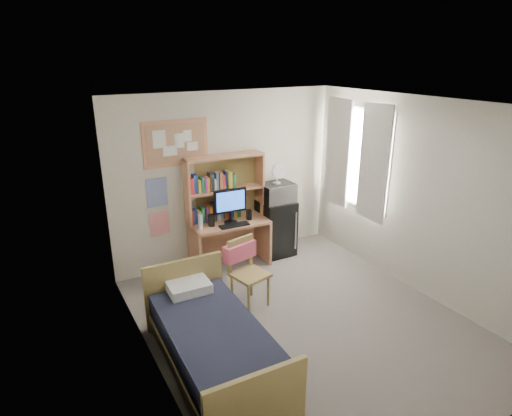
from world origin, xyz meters
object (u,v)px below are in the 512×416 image
bulletin_board (176,143)px  microwave (277,192)px  desk_chair (250,274)px  speaker_left (211,220)px  desk (230,243)px  desk_fan (277,174)px  mini_fridge (275,227)px  monitor (230,206)px  bed (215,347)px  speaker_right (249,215)px

bulletin_board → microwave: size_ratio=1.84×
desk_chair → speaker_left: size_ratio=4.97×
desk → desk_fan: size_ratio=3.78×
desk → desk_chair: size_ratio=1.28×
mini_fridge → monitor: size_ratio=1.69×
desk_chair → monitor: size_ratio=1.70×
speaker_left → desk_fan: bearing=5.8°
speaker_left → desk_fan: desk_fan is taller
bed → monitor: size_ratio=3.46×
monitor → microwave: (0.84, 0.07, 0.06)m
speaker_right → microwave: microwave is taller
monitor → bulletin_board: bearing=154.7°
speaker_left → speaker_right: speaker_left is taller
monitor → speaker_left: size_ratio=2.92×
mini_fridge → microwave: size_ratio=1.75×
desk → microwave: bearing=3.8°
mini_fridge → speaker_right: 0.65m
bulletin_board → monitor: bulletin_board is taller
monitor → desk: bearing=90.0°
microwave → speaker_left: bearing=-177.4°
bed → speaker_right: bearing=55.0°
speaker_left → bed: bearing=-110.1°
desk → desk_fan: desk_fan is taller
bulletin_board → mini_fridge: (1.49, -0.27, -1.47)m
monitor → speaker_right: 0.35m
mini_fridge → bed: mini_fridge is taller
bulletin_board → monitor: size_ratio=1.77×
speaker_right → desk_fan: bearing=12.2°
mini_fridge → bulletin_board: bearing=169.9°
desk → desk_chair: desk_chair is taller
mini_fridge → speaker_left: bearing=-176.4°
desk_chair → speaker_right: size_ratio=5.69×
speaker_left → bulletin_board: bearing=139.4°
desk_chair → bed: size_ratio=0.49×
microwave → monitor: bearing=-175.4°
microwave → desk_fan: bearing=0.0°
desk_chair → bed: (-0.88, -0.86, -0.20)m
mini_fridge → microwave: microwave is taller
bulletin_board → speaker_left: 1.21m
desk_chair → monitor: bearing=63.8°
desk → monitor: (-0.00, -0.06, 0.63)m
mini_fridge → microwave: 0.60m
desk → monitor: size_ratio=2.18×
bulletin_board → microwave: (1.49, -0.29, -0.87)m
speaker_right → desk_fan: desk_fan is taller
mini_fridge → monitor: bearing=-174.0°
desk_chair → mini_fridge: (1.10, 1.16, -0.00)m
speaker_right → microwave: (0.54, 0.08, 0.24)m
bed → desk_fan: 3.02m
microwave → bulletin_board: bearing=169.2°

